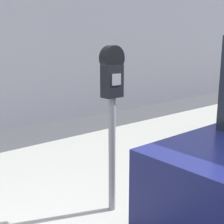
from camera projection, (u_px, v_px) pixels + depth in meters
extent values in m
cube|color=#ADAAA3|center=(56.00, 186.00, 3.79)|extent=(24.00, 2.80, 0.15)
cylinder|color=gray|center=(112.00, 155.00, 3.02)|extent=(0.07, 0.07, 1.14)
cube|color=black|center=(112.00, 81.00, 2.86)|extent=(0.19, 0.12, 0.30)
cube|color=gray|center=(116.00, 80.00, 2.81)|extent=(0.10, 0.01, 0.10)
cylinder|color=black|center=(112.00, 58.00, 2.81)|extent=(0.23, 0.09, 0.23)
cylinder|color=black|center=(214.00, 216.00, 2.63)|extent=(0.71, 0.23, 0.71)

